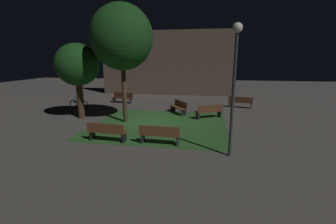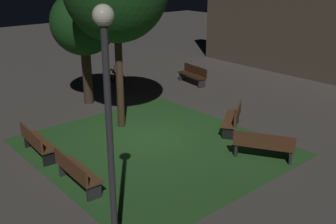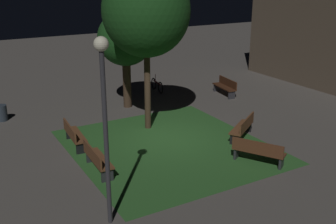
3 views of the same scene
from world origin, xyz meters
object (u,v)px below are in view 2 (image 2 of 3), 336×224
Objects in this scene: bench_corner at (36,142)px; lamp_post_path_center at (108,100)px; tree_back_right at (84,24)px; bench_front_left at (264,145)px; bench_back_row at (76,171)px; bench_near_trees at (234,118)px; bench_by_lamp at (193,74)px; bicycle at (117,77)px.

lamp_post_path_center reaches higher than bench_corner.
lamp_post_path_center is at bearing -27.21° from tree_back_right.
tree_back_right is (-8.11, -1.22, 2.84)m from bench_front_left.
tree_back_right is (-5.90, 3.81, 2.84)m from bench_back_row.
bench_near_trees is at bearing 88.78° from bench_back_row.
tree_back_right is at bearing 152.79° from lamp_post_path_center.
bench_by_lamp is 0.40× the size of tree_back_right.
lamp_post_path_center reaches higher than bench_back_row.
tree_back_right is at bearing -159.25° from bench_near_trees.
lamp_post_path_center is at bearing -82.78° from bench_front_left.
bicycle is at bearing 145.96° from lamp_post_path_center.
tree_back_right is 2.85× the size of bicycle.
bench_corner is 6.62m from bench_near_trees.
bench_near_trees is 7.73m from bicycle.
bench_front_left is 0.39× the size of tree_back_right.
bench_front_left is 8.68m from tree_back_right.
tree_back_right is (-0.74, -5.45, 2.84)m from bench_by_lamp.
bench_corner is 5.87m from tree_back_right.
bench_back_row is 10.60m from bench_by_lamp.
bench_corner is 1.12× the size of bicycle.
bench_corner and bench_by_lamp have the same top height.
bench_by_lamp is at bearing 150.16° from bench_front_left.
bicycle reaches higher than bench_near_trees.
tree_back_right reaches higher than bench_corner.
bicycle is (-5.14, 6.38, -0.14)m from bench_corner.
bench_by_lamp is at bearing 119.15° from bench_back_row.
bench_near_trees is 0.36× the size of lamp_post_path_center.
tree_back_right is 4.28m from bicycle.
bicycle is at bearing 139.98° from bench_back_row.
bicycle is at bearing -130.19° from bench_by_lamp.
bench_front_left is at bearing -27.11° from bench_near_trees.
bench_front_left is at bearing 97.22° from lamp_post_path_center.
lamp_post_path_center reaches higher than bench_by_lamp.
bench_corner and bench_front_left have the same top height.
tree_back_right reaches higher than bench_back_row.
bench_front_left is (7.36, -4.22, 0.00)m from bench_by_lamp.
bicycle is at bearing 123.38° from tree_back_right.
lamp_post_path_center is (2.93, -0.73, 2.83)m from bench_back_row.
bicycle is at bearing 172.19° from bench_front_left.
bench_back_row is at bearing -32.83° from tree_back_right.
bench_near_trees is 7.05m from tree_back_right.
bench_by_lamp is 6.19m from tree_back_right.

